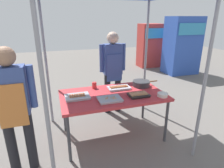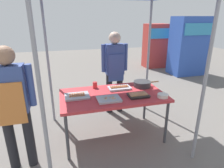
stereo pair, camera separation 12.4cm
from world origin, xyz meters
name	(u,v)px [view 2 (the right image)]	position (x,y,z in m)	size (l,w,h in m)	color
ground_plane	(113,135)	(0.00, 0.00, 0.00)	(18.00, 18.00, 0.00)	#66605B
stall_table	(113,97)	(0.00, 0.00, 0.70)	(1.60, 0.90, 0.75)	#C63338
tray_grilled_sausages	(138,95)	(0.34, -0.19, 0.77)	(0.31, 0.21, 0.06)	black
tray_meat_skewers	(109,99)	(-0.12, -0.21, 0.77)	(0.34, 0.26, 0.04)	#ADADB2
tray_pork_links	(77,96)	(-0.54, 0.03, 0.77)	(0.36, 0.28, 0.05)	#ADADB2
tray_spring_rolls	(119,88)	(0.16, 0.19, 0.77)	(0.37, 0.21, 0.05)	silver
cooking_wok	(142,84)	(0.58, 0.20, 0.80)	(0.45, 0.29, 0.09)	#38383A
condiment_bowl	(163,96)	(0.68, -0.31, 0.78)	(0.16, 0.16, 0.05)	silver
drink_cup_near_edge	(95,85)	(-0.22, 0.34, 0.80)	(0.07, 0.07, 0.11)	red
vendor_woman	(115,67)	(0.27, 0.84, 0.96)	(0.52, 0.23, 1.62)	black
customer_nearby	(13,101)	(-1.32, -0.34, 0.94)	(0.52, 0.23, 1.59)	black
neighbor_stall_left	(155,46)	(2.83, 4.11, 0.82)	(0.82, 0.64, 1.64)	#BF3833
neighbor_stall_right	(188,46)	(3.43, 2.93, 0.95)	(1.08, 0.79, 1.90)	#2D51B2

